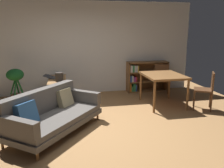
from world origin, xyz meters
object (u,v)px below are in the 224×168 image
Objects in this scene: dining_table at (163,78)px; dining_chair_near at (161,78)px; desk_speaker at (59,77)px; potted_floor_plant at (16,82)px; bookshelf at (144,76)px; fabric_couch at (51,113)px; open_laptop at (54,77)px; dining_chair_far at (207,88)px; media_console at (58,91)px.

dining_chair_near is (0.36, 0.94, -0.20)m from dining_table.
desk_speaker is 2.59m from dining_table.
potted_floor_plant is 0.72× the size of bookshelf.
bookshelf is at bearing 21.79° from desk_speaker.
desk_speaker reaches higher than fabric_couch.
dining_table is (2.69, 1.08, 0.34)m from fabric_couch.
dining_table is at bearing -89.88° from bookshelf.
desk_speaker is (0.13, 1.50, 0.38)m from fabric_couch.
open_laptop is 0.44× the size of dining_table.
dining_chair_far is at bearing -30.06° from dining_table.
open_laptop reaches higher than media_console.
dining_table is 0.87× the size of bookshelf.
potted_floor_plant reaches higher than open_laptop.
potted_floor_plant is at bearing -170.99° from bookshelf.
dining_chair_near reaches higher than desk_speaker.
desk_speaker is at bearing -170.02° from dining_chair_near.
dining_chair_far is (3.45, -0.94, -0.23)m from desk_speaker.
fabric_couch is 9.28× the size of desk_speaker.
fabric_couch is 3.69m from bookshelf.
fabric_couch is at bearing -171.00° from dining_chair_far.
fabric_couch is 1.79m from media_console.
open_laptop is at bearing 90.66° from fabric_couch.
open_laptop is at bearing 118.04° from media_console.
dining_table is (3.67, -0.86, 0.14)m from potted_floor_plant.
open_laptop is 0.56× the size of dining_chair_near.
potted_floor_plant is 3.77m from dining_table.
dining_chair_near reaches higher than dining_table.
desk_speaker is at bearing 164.77° from dining_chair_far.
open_laptop is 0.50m from desk_speaker.
bookshelf is (-0.00, 1.44, -0.24)m from dining_table.
potted_floor_plant is at bearing 166.77° from dining_table.
dining_table is at bearing -18.07° from open_laptop.
dining_chair_far is (0.53, -1.45, 0.01)m from dining_chair_near.
potted_floor_plant is at bearing -178.96° from dining_chair_near.
media_console is at bearing -164.35° from bookshelf.
fabric_couch is 1.86× the size of dining_table.
bookshelf is at bearing 43.22° from fabric_couch.
fabric_couch is 2.92m from dining_table.
dining_table is (2.56, -0.42, -0.04)m from desk_speaker.
bookshelf is (2.62, 0.73, 0.15)m from media_console.
dining_table reaches higher than fabric_couch.
open_laptop is 0.54× the size of dining_chair_far.
dining_chair_far is (3.60, -1.40, -0.14)m from open_laptop.
media_console is 2.59× the size of open_laptop.
dining_table is at bearing 21.90° from fabric_couch.
dining_table is (2.62, -0.71, 0.40)m from media_console.
dining_chair_far is (3.51, -1.22, 0.21)m from media_console.
potted_floor_plant is 4.76m from dining_chair_far.
bookshelf reaches higher than fabric_couch.
bookshelf is (3.67, 0.58, -0.10)m from potted_floor_plant.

